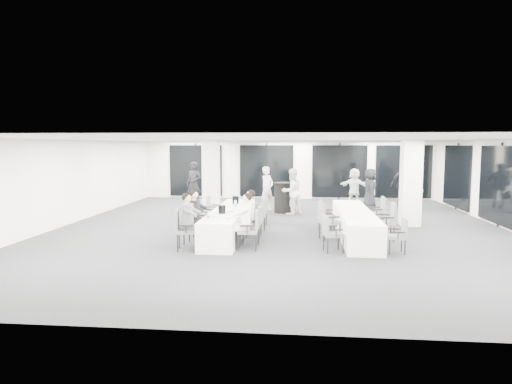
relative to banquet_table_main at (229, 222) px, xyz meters
The scene contains 42 objects.
room 3.34m from the banquet_table_main, 43.25° to the left, with size 14.04×16.04×2.84m.
column_left 4.60m from the banquet_table_main, 107.75° to the left, with size 0.60×0.60×2.80m, color silver.
column_right 6.09m from the banquet_table_main, 20.17° to the left, with size 0.60×0.60×2.80m, color silver.
banquet_table_main is the anchor object (origin of this frame).
banquet_table_side 3.63m from the banquet_table_main, ahead, with size 0.90×5.00×0.75m, color white.
cocktail_table 4.75m from the banquet_table_main, 72.38° to the left, with size 0.84×0.84×1.17m.
chair_main_left_near 2.25m from the banquet_table_main, 111.95° to the right, with size 0.59×0.63×1.02m.
chair_main_left_second 1.55m from the banquet_table_main, 123.01° to the right, with size 0.56×0.60×1.00m.
chair_main_left_mid 0.92m from the banquet_table_main, 155.56° to the right, with size 0.47×0.52×0.89m.
chair_main_left_fourth 0.98m from the banquet_table_main, 149.49° to the left, with size 0.51×0.56×0.96m.
chair_main_left_far 1.91m from the banquet_table_main, 115.90° to the left, with size 0.47×0.53×0.93m.
chair_main_right_near 2.04m from the banquet_table_main, 65.68° to the right, with size 0.54×0.59×1.00m.
chair_main_right_second 1.37m from the banquet_table_main, 51.84° to the right, with size 0.53×0.58×0.98m.
chair_main_right_mid 0.89m from the banquet_table_main, 20.50° to the right, with size 0.47×0.52×0.89m.
chair_main_right_fourth 1.00m from the banquet_table_main, 31.63° to the left, with size 0.57×0.61×0.97m.
chair_main_right_far 1.73m from the banquet_table_main, 60.96° to the left, with size 0.53×0.58×0.96m.
chair_side_left_near 3.40m from the banquet_table_main, 34.31° to the right, with size 0.55×0.58×0.91m.
chair_side_left_mid 2.84m from the banquet_table_main, 10.00° to the right, with size 0.64×0.67×1.04m.
chair_side_left_far 2.98m from the banquet_table_main, 19.67° to the left, with size 0.55×0.58×0.91m.
chair_side_right_near 4.85m from the banquet_table_main, 23.25° to the right, with size 0.44×0.49×0.86m.
chair_side_right_mid 4.50m from the banquet_table_main, ahead, with size 0.52×0.59×1.04m.
chair_side_right_far 4.63m from the banquet_table_main, 14.87° to the left, with size 0.52×0.58×1.03m.
seated_guest_a 2.21m from the banquet_table_main, 107.91° to the right, with size 0.50×0.38×1.44m.
seated_guest_b 1.52m from the banquet_table_main, 117.21° to the right, with size 0.50×0.38×1.44m.
seated_guest_c 2.02m from the banquet_table_main, 70.25° to the right, with size 0.50×0.38×1.44m.
seated_guest_d 1.34m from the banquet_table_main, 58.04° to the right, with size 0.50×0.38×1.44m.
standing_guest_a 5.14m from the banquet_table_main, 81.53° to the left, with size 0.73×0.59×1.99m, color white.
standing_guest_b 4.48m from the banquet_table_main, 66.69° to the left, with size 0.95×0.58×1.97m, color white.
standing_guest_d 9.27m from the banquet_table_main, 46.21° to the left, with size 1.25×0.70×2.12m, color black.
standing_guest_e 7.65m from the banquet_table_main, 49.94° to the left, with size 0.91×0.55×1.88m, color black.
standing_guest_f 8.45m from the banquet_table_main, 58.20° to the left, with size 1.66×0.64×1.81m, color white.
standing_guest_g 6.63m from the banquet_table_main, 112.11° to the left, with size 0.78×0.63×2.15m, color black.
standing_guest_h 8.40m from the banquet_table_main, 39.11° to the left, with size 0.96×0.59×2.00m, color white.
ice_bucket_near 0.96m from the banquet_table_main, 95.08° to the right, with size 0.20×0.20×0.23m, color black.
ice_bucket_far 1.37m from the banquet_table_main, 89.74° to the left, with size 0.22×0.22×0.25m, color black.
water_bottle_a 1.99m from the banquet_table_main, 96.64° to the right, with size 0.07×0.07×0.22m, color silver.
water_bottle_b 0.55m from the banquet_table_main, 51.37° to the left, with size 0.08×0.08×0.24m, color silver.
water_bottle_c 2.16m from the banquet_table_main, 89.87° to the left, with size 0.07×0.07×0.22m, color silver.
plate_a 1.54m from the banquet_table_main, 96.27° to the right, with size 0.18×0.18×0.03m.
plate_b 1.82m from the banquet_table_main, 82.45° to the right, with size 0.19×0.19×0.03m.
plate_c 0.66m from the banquet_table_main, 76.73° to the right, with size 0.22×0.22×0.03m.
wine_glass 2.17m from the banquet_table_main, 81.91° to the right, with size 0.08×0.08×0.20m.
Camera 1 is at (0.61, -14.14, 2.65)m, focal length 32.00 mm.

